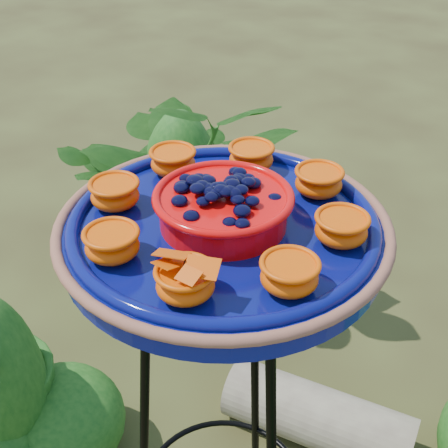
{
  "coord_description": "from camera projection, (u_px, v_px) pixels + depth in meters",
  "views": [
    {
      "loc": [
        0.54,
        -0.75,
        1.53
      ],
      "look_at": [
        0.11,
        -0.15,
        1.03
      ],
      "focal_mm": 50.0,
      "sensor_mm": 36.0,
      "label": 1
    }
  ],
  "objects": [
    {
      "name": "tripod_stand",
      "position": [
        223.0,
        410.0,
        1.17
      ],
      "size": [
        0.4,
        0.4,
        0.96
      ],
      "rotation": [
        0.0,
        0.0,
        0.16
      ],
      "color": "black",
      "rests_on": "ground"
    },
    {
      "name": "driftwood_log",
      "position": [
        318.0,
        417.0,
        1.77
      ],
      "size": [
        0.55,
        0.26,
        0.18
      ],
      "primitive_type": "cylinder",
      "rotation": [
        0.0,
        1.57,
        0.16
      ],
      "color": "tan",
      "rests_on": "ground"
    },
    {
      "name": "feeder_dish",
      "position": [
        223.0,
        225.0,
        0.94
      ],
      "size": [
        0.56,
        0.56,
        0.11
      ],
      "rotation": [
        0.0,
        0.0,
        0.16
      ],
      "color": "#080E62",
      "rests_on": "tripod_stand"
    },
    {
      "name": "shrub_back_left",
      "position": [
        182.0,
        186.0,
        2.18
      ],
      "size": [
        1.0,
        0.98,
        0.84
      ],
      "primitive_type": "imported",
      "rotation": [
        0.0,
        0.0,
        0.65
      ],
      "color": "#164913",
      "rests_on": "ground"
    }
  ]
}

